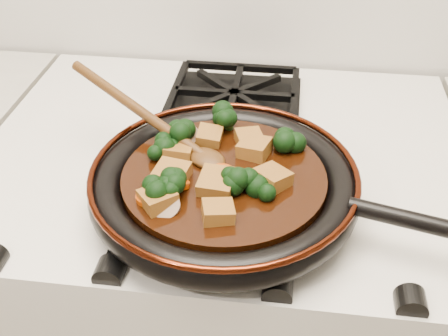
# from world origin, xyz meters

# --- Properties ---
(stove) EXTENTS (0.76, 0.60, 0.90)m
(stove) POSITION_xyz_m (0.00, 1.69, 0.45)
(stove) COLOR silver
(stove) RESTS_ON ground
(burner_grate_front) EXTENTS (0.23, 0.23, 0.03)m
(burner_grate_front) POSITION_xyz_m (0.00, 1.55, 0.91)
(burner_grate_front) COLOR black
(burner_grate_front) RESTS_ON stove
(burner_grate_back) EXTENTS (0.23, 0.23, 0.03)m
(burner_grate_back) POSITION_xyz_m (0.00, 1.83, 0.91)
(burner_grate_back) COLOR black
(burner_grate_back) RESTS_ON stove
(skillet) EXTENTS (0.48, 0.36, 0.05)m
(skillet) POSITION_xyz_m (0.02, 1.55, 0.94)
(skillet) COLOR black
(skillet) RESTS_ON burner_grate_front
(braising_sauce) EXTENTS (0.27, 0.27, 0.02)m
(braising_sauce) POSITION_xyz_m (0.02, 1.55, 0.95)
(braising_sauce) COLOR black
(braising_sauce) RESTS_ON skillet
(tofu_cube_0) EXTENTS (0.06, 0.06, 0.03)m
(tofu_cube_0) POSITION_xyz_m (-0.05, 1.48, 0.97)
(tofu_cube_0) COLOR brown
(tofu_cube_0) RESTS_ON braising_sauce
(tofu_cube_1) EXTENTS (0.05, 0.04, 0.02)m
(tofu_cube_1) POSITION_xyz_m (0.02, 1.47, 0.97)
(tofu_cube_1) COLOR brown
(tofu_cube_1) RESTS_ON braising_sauce
(tofu_cube_2) EXTENTS (0.05, 0.05, 0.03)m
(tofu_cube_2) POSITION_xyz_m (0.05, 1.60, 0.97)
(tofu_cube_2) COLOR brown
(tofu_cube_2) RESTS_ON braising_sauce
(tofu_cube_3) EXTENTS (0.05, 0.05, 0.03)m
(tofu_cube_3) POSITION_xyz_m (0.01, 1.52, 0.97)
(tofu_cube_3) COLOR brown
(tofu_cube_3) RESTS_ON braising_sauce
(tofu_cube_4) EXTENTS (0.05, 0.05, 0.02)m
(tofu_cube_4) POSITION_xyz_m (-0.05, 1.53, 0.97)
(tofu_cube_4) COLOR brown
(tofu_cube_4) RESTS_ON braising_sauce
(tofu_cube_5) EXTENTS (0.04, 0.04, 0.03)m
(tofu_cube_5) POSITION_xyz_m (-0.01, 1.62, 0.97)
(tofu_cube_5) COLOR brown
(tofu_cube_5) RESTS_ON braising_sauce
(tofu_cube_6) EXTENTS (0.04, 0.03, 0.03)m
(tofu_cube_6) POSITION_xyz_m (-0.05, 1.58, 0.97)
(tofu_cube_6) COLOR brown
(tofu_cube_6) RESTS_ON braising_sauce
(tofu_cube_7) EXTENTS (0.06, 0.06, 0.03)m
(tofu_cube_7) POSITION_xyz_m (0.08, 1.54, 0.97)
(tofu_cube_7) COLOR brown
(tofu_cube_7) RESTS_ON braising_sauce
(tofu_cube_8) EXTENTS (0.05, 0.05, 0.02)m
(tofu_cube_8) POSITION_xyz_m (0.04, 1.62, 0.97)
(tofu_cube_8) COLOR brown
(tofu_cube_8) RESTS_ON braising_sauce
(broccoli_floret_0) EXTENTS (0.08, 0.09, 0.07)m
(broccoli_floret_0) POSITION_xyz_m (-0.04, 1.50, 0.97)
(broccoli_floret_0) COLOR black
(broccoli_floret_0) RESTS_ON braising_sauce
(broccoli_floret_1) EXTENTS (0.07, 0.07, 0.07)m
(broccoli_floret_1) POSITION_xyz_m (-0.06, 1.61, 0.97)
(broccoli_floret_1) COLOR black
(broccoli_floret_1) RESTS_ON braising_sauce
(broccoli_floret_2) EXTENTS (0.07, 0.08, 0.07)m
(broccoli_floret_2) POSITION_xyz_m (0.01, 1.66, 0.97)
(broccoli_floret_2) COLOR black
(broccoli_floret_2) RESTS_ON braising_sauce
(broccoli_floret_3) EXTENTS (0.09, 0.09, 0.07)m
(broccoli_floret_3) POSITION_xyz_m (-0.06, 1.58, 0.97)
(broccoli_floret_3) COLOR black
(broccoli_floret_3) RESTS_ON braising_sauce
(broccoli_floret_4) EXTENTS (0.07, 0.07, 0.07)m
(broccoli_floret_4) POSITION_xyz_m (-0.05, 1.49, 0.97)
(broccoli_floret_4) COLOR black
(broccoli_floret_4) RESTS_ON braising_sauce
(broccoli_floret_5) EXTENTS (0.09, 0.09, 0.07)m
(broccoli_floret_5) POSITION_xyz_m (0.04, 1.52, 0.97)
(broccoli_floret_5) COLOR black
(broccoli_floret_5) RESTS_ON braising_sauce
(broccoli_floret_6) EXTENTS (0.08, 0.07, 0.07)m
(broccoli_floret_6) POSITION_xyz_m (0.11, 1.62, 0.97)
(broccoli_floret_6) COLOR black
(broccoli_floret_6) RESTS_ON braising_sauce
(broccoli_floret_7) EXTENTS (0.08, 0.07, 0.07)m
(broccoli_floret_7) POSITION_xyz_m (0.07, 1.51, 0.97)
(broccoli_floret_7) COLOR black
(broccoli_floret_7) RESTS_ON braising_sauce
(carrot_coin_0) EXTENTS (0.03, 0.03, 0.02)m
(carrot_coin_0) POSITION_xyz_m (-0.03, 1.52, 0.96)
(carrot_coin_0) COLOR #A93904
(carrot_coin_0) RESTS_ON braising_sauce
(carrot_coin_1) EXTENTS (0.03, 0.03, 0.02)m
(carrot_coin_1) POSITION_xyz_m (0.02, 1.55, 0.96)
(carrot_coin_1) COLOR #A93904
(carrot_coin_1) RESTS_ON braising_sauce
(carrot_coin_2) EXTENTS (0.03, 0.03, 0.01)m
(carrot_coin_2) POSITION_xyz_m (-0.07, 1.48, 0.96)
(carrot_coin_2) COLOR #A93904
(carrot_coin_2) RESTS_ON braising_sauce
(carrot_coin_3) EXTENTS (0.03, 0.03, 0.02)m
(carrot_coin_3) POSITION_xyz_m (0.08, 1.54, 0.96)
(carrot_coin_3) COLOR #A93904
(carrot_coin_3) RESTS_ON braising_sauce
(mushroom_slice_0) EXTENTS (0.04, 0.04, 0.03)m
(mushroom_slice_0) POSITION_xyz_m (-0.04, 1.47, 0.97)
(mushroom_slice_0) COLOR #7E5F48
(mushroom_slice_0) RESTS_ON braising_sauce
(mushroom_slice_1) EXTENTS (0.04, 0.04, 0.02)m
(mushroom_slice_1) POSITION_xyz_m (-0.06, 1.61, 0.97)
(mushroom_slice_1) COLOR #7E5F48
(mushroom_slice_1) RESTS_ON braising_sauce
(mushroom_slice_2) EXTENTS (0.04, 0.04, 0.03)m
(mushroom_slice_2) POSITION_xyz_m (-0.05, 1.62, 0.97)
(mushroom_slice_2) COLOR #7E5F48
(mushroom_slice_2) RESTS_ON braising_sauce
(mushroom_slice_3) EXTENTS (0.04, 0.04, 0.03)m
(mushroom_slice_3) POSITION_xyz_m (-0.04, 1.63, 0.97)
(mushroom_slice_3) COLOR #7E5F48
(mushroom_slice_3) RESTS_ON braising_sauce
(mushroom_slice_4) EXTENTS (0.05, 0.05, 0.02)m
(mushroom_slice_4) POSITION_xyz_m (-0.06, 1.61, 0.97)
(mushroom_slice_4) COLOR #7E5F48
(mushroom_slice_4) RESTS_ON braising_sauce
(wooden_spoon) EXTENTS (0.15, 0.11, 0.26)m
(wooden_spoon) POSITION_xyz_m (-0.07, 1.61, 0.98)
(wooden_spoon) COLOR #47290F
(wooden_spoon) RESTS_ON braising_sauce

